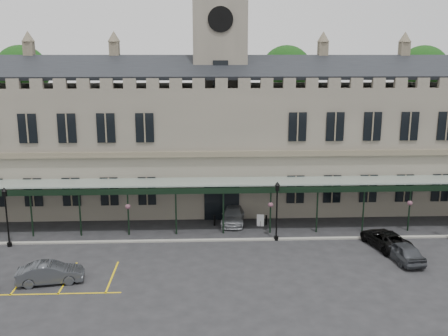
{
  "coord_description": "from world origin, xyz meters",
  "views": [
    {
      "loc": [
        -1.68,
        -33.04,
        14.86
      ],
      "look_at": [
        0.0,
        6.0,
        6.0
      ],
      "focal_mm": 40.0,
      "sensor_mm": 36.0,
      "label": 1
    }
  ],
  "objects_px": {
    "car_taxi": "(233,215)",
    "car_van": "(385,239)",
    "car_left_b": "(50,273)",
    "sign_board": "(260,220)",
    "car_right_a": "(403,251)",
    "station_building": "(220,141)",
    "clock_tower": "(220,74)",
    "lamp_post_mid": "(277,206)",
    "lamp_post_left": "(6,212)"
  },
  "relations": [
    {
      "from": "sign_board",
      "to": "car_left_b",
      "type": "height_order",
      "value": "car_left_b"
    },
    {
      "from": "station_building",
      "to": "lamp_post_mid",
      "type": "bearing_deg",
      "value": -67.84
    },
    {
      "from": "station_building",
      "to": "car_left_b",
      "type": "xyz_separation_m",
      "value": [
        -11.92,
        -17.66,
        -5.76
      ]
    },
    {
      "from": "station_building",
      "to": "clock_tower",
      "type": "distance_m",
      "value": 6.64
    },
    {
      "from": "lamp_post_left",
      "to": "station_building",
      "type": "bearing_deg",
      "value": 32.53
    },
    {
      "from": "lamp_post_mid",
      "to": "clock_tower",
      "type": "bearing_deg",
      "value": 111.99
    },
    {
      "from": "car_left_b",
      "to": "car_taxi",
      "type": "height_order",
      "value": "car_taxi"
    },
    {
      "from": "car_left_b",
      "to": "sign_board",
      "type": "bearing_deg",
      "value": -64.88
    },
    {
      "from": "sign_board",
      "to": "station_building",
      "type": "bearing_deg",
      "value": 127.8
    },
    {
      "from": "clock_tower",
      "to": "car_left_b",
      "type": "height_order",
      "value": "clock_tower"
    },
    {
      "from": "sign_board",
      "to": "car_taxi",
      "type": "distance_m",
      "value": 2.61
    },
    {
      "from": "lamp_post_left",
      "to": "car_taxi",
      "type": "height_order",
      "value": "lamp_post_left"
    },
    {
      "from": "station_building",
      "to": "lamp_post_mid",
      "type": "xyz_separation_m",
      "value": [
        4.27,
        -10.48,
        -3.52
      ]
    },
    {
      "from": "lamp_post_mid",
      "to": "car_taxi",
      "type": "distance_m",
      "value": 6.05
    },
    {
      "from": "car_left_b",
      "to": "lamp_post_mid",
      "type": "bearing_deg",
      "value": -75.82
    },
    {
      "from": "sign_board",
      "to": "car_van",
      "type": "xyz_separation_m",
      "value": [
        9.3,
        -5.31,
        0.15
      ]
    },
    {
      "from": "station_building",
      "to": "car_taxi",
      "type": "bearing_deg",
      "value": -80.39
    },
    {
      "from": "station_building",
      "to": "clock_tower",
      "type": "height_order",
      "value": "clock_tower"
    },
    {
      "from": "clock_tower",
      "to": "car_van",
      "type": "distance_m",
      "value": 21.65
    },
    {
      "from": "lamp_post_left",
      "to": "car_right_a",
      "type": "height_order",
      "value": "lamp_post_left"
    },
    {
      "from": "car_taxi",
      "to": "lamp_post_mid",
      "type": "bearing_deg",
      "value": -47.69
    },
    {
      "from": "station_building",
      "to": "car_right_a",
      "type": "height_order",
      "value": "station_building"
    },
    {
      "from": "car_taxi",
      "to": "lamp_post_left",
      "type": "bearing_deg",
      "value": -157.77
    },
    {
      "from": "station_building",
      "to": "car_left_b",
      "type": "bearing_deg",
      "value": -124.01
    },
    {
      "from": "lamp_post_left",
      "to": "car_left_b",
      "type": "xyz_separation_m",
      "value": [
        5.22,
        -6.74,
        -2.18
      ]
    },
    {
      "from": "station_building",
      "to": "lamp_post_left",
      "type": "xyz_separation_m",
      "value": [
        -17.14,
        -10.93,
        -3.58
      ]
    },
    {
      "from": "station_building",
      "to": "car_van",
      "type": "xyz_separation_m",
      "value": [
        12.66,
        -12.32,
        -5.79
      ]
    },
    {
      "from": "car_left_b",
      "to": "car_right_a",
      "type": "relative_size",
      "value": 0.99
    },
    {
      "from": "car_right_a",
      "to": "lamp_post_left",
      "type": "bearing_deg",
      "value": -14.12
    },
    {
      "from": "car_van",
      "to": "sign_board",
      "type": "bearing_deg",
      "value": -42.7
    },
    {
      "from": "clock_tower",
      "to": "car_right_a",
      "type": "xyz_separation_m",
      "value": [
        13.0,
        -15.13,
        -12.37
      ]
    },
    {
      "from": "car_taxi",
      "to": "station_building",
      "type": "bearing_deg",
      "value": 106.36
    },
    {
      "from": "station_building",
      "to": "car_van",
      "type": "height_order",
      "value": "station_building"
    },
    {
      "from": "lamp_post_left",
      "to": "car_right_a",
      "type": "distance_m",
      "value": 30.49
    },
    {
      "from": "car_left_b",
      "to": "car_van",
      "type": "relative_size",
      "value": 0.88
    },
    {
      "from": "car_taxi",
      "to": "car_right_a",
      "type": "distance_m",
      "value": 15.08
    },
    {
      "from": "sign_board",
      "to": "car_left_b",
      "type": "distance_m",
      "value": 18.63
    },
    {
      "from": "sign_board",
      "to": "car_left_b",
      "type": "bearing_deg",
      "value": -132.93
    },
    {
      "from": "car_taxi",
      "to": "car_van",
      "type": "relative_size",
      "value": 1.0
    },
    {
      "from": "station_building",
      "to": "lamp_post_mid",
      "type": "distance_m",
      "value": 11.85
    },
    {
      "from": "lamp_post_left",
      "to": "car_van",
      "type": "relative_size",
      "value": 1.0
    },
    {
      "from": "lamp_post_mid",
      "to": "car_van",
      "type": "relative_size",
      "value": 1.02
    },
    {
      "from": "clock_tower",
      "to": "lamp_post_mid",
      "type": "xyz_separation_m",
      "value": [
        4.27,
        -10.57,
        -10.16
      ]
    },
    {
      "from": "car_taxi",
      "to": "car_van",
      "type": "height_order",
      "value": "car_taxi"
    },
    {
      "from": "car_left_b",
      "to": "car_van",
      "type": "distance_m",
      "value": 25.15
    },
    {
      "from": "clock_tower",
      "to": "car_van",
      "type": "height_order",
      "value": "clock_tower"
    },
    {
      "from": "station_building",
      "to": "sign_board",
      "type": "xyz_separation_m",
      "value": [
        3.36,
        -7.01,
        -5.94
      ]
    },
    {
      "from": "lamp_post_mid",
      "to": "car_right_a",
      "type": "height_order",
      "value": "lamp_post_mid"
    },
    {
      "from": "car_taxi",
      "to": "car_right_a",
      "type": "bearing_deg",
      "value": -30.53
    },
    {
      "from": "sign_board",
      "to": "car_right_a",
      "type": "bearing_deg",
      "value": -27.63
    }
  ]
}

